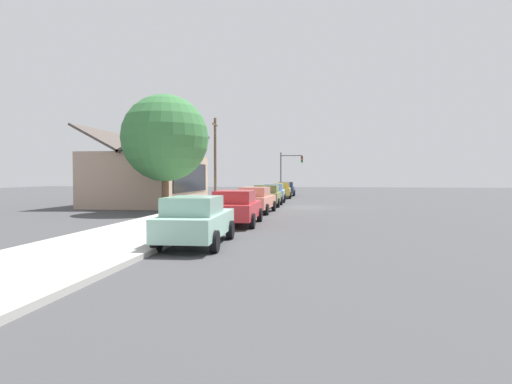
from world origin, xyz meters
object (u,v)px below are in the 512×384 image
Objects in this scene: utility_pole_wooden at (215,158)px; car_coral at (256,200)px; car_cherry at (236,207)px; shade_tree at (165,138)px; traffic_light_main at (289,166)px; car_olive at (267,195)px; car_mustard at (282,190)px; car_seafoam at (196,220)px; car_navy at (286,189)px; fire_hydrant_red at (264,194)px; car_skyblue at (274,193)px.

car_coral is at bearing -155.96° from utility_pole_wooden.
car_cherry is at bearing -177.46° from car_coral.
utility_pole_wooden reaches higher than shade_tree.
shade_tree reaches higher than traffic_light_main.
car_olive and car_mustard have the same top height.
car_olive is at bearing 2.56° from car_coral.
shade_tree is 28.88m from traffic_light_main.
car_seafoam is 18.73m from car_olive.
car_cherry is at bearing -163.61° from utility_pole_wooden.
car_mustard is (30.98, -0.11, -0.00)m from car_seafoam.
car_coral is 0.64× the size of utility_pole_wooden.
car_cherry and car_navy have the same top height.
fire_hydrant_red is at bearing -13.81° from shade_tree.
car_seafoam is at bearing 176.91° from car_cherry.
car_coral is 6.81× the size of fire_hydrant_red.
car_navy is at bearing -3.96° from car_skyblue.
car_cherry is 9.12m from shade_tree.
car_coral is (12.59, -0.12, 0.00)m from car_seafoam.
car_navy is at bearing 178.15° from traffic_light_main.
utility_pole_wooden is (6.30, 5.51, 3.11)m from car_olive.
car_seafoam reaches higher than fire_hydrant_red.
utility_pole_wooden is at bearing 26.23° from car_coral.
car_navy is at bearing -1.51° from car_cherry.
car_seafoam and car_mustard have the same top height.
car_navy is (5.61, 0.00, 0.00)m from car_mustard.
utility_pole_wooden is at bearing 159.86° from traffic_light_main.
car_mustard is at bearing -1.49° from car_cherry.
traffic_light_main is (34.42, -0.07, 2.67)m from car_cherry.
car_seafoam is at bearing 177.98° from car_navy.
traffic_light_main is at bearing -7.95° from fire_hydrant_red.
traffic_light_main reaches higher than car_cherry.
utility_pole_wooden is at bearing 131.52° from fire_hydrant_red.
car_mustard is at bearing -16.48° from shade_tree.
traffic_light_main reaches higher than fire_hydrant_red.
car_mustard is at bearing -2.53° from car_seafoam.
utility_pole_wooden reaches higher than car_cherry.
utility_pole_wooden reaches higher than car_seafoam.
car_cherry is 6.56m from car_coral.
car_seafoam is at bearing 177.17° from car_mustard.
utility_pole_wooden reaches higher than car_mustard.
car_olive is 21.90m from traffic_light_main.
car_seafoam and car_cherry have the same top height.
car_olive is at bearing -171.29° from fire_hydrant_red.
traffic_light_main is at bearing -3.38° from car_mustard.
car_cherry is 6.82× the size of fire_hydrant_red.
car_seafoam and car_coral have the same top height.
fire_hydrant_red is (4.09, 1.41, -0.32)m from car_skyblue.
car_skyblue is (5.75, 0.10, 0.00)m from car_olive.
car_mustard is 6.33× the size of fire_hydrant_red.
traffic_light_main reaches higher than car_olive.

